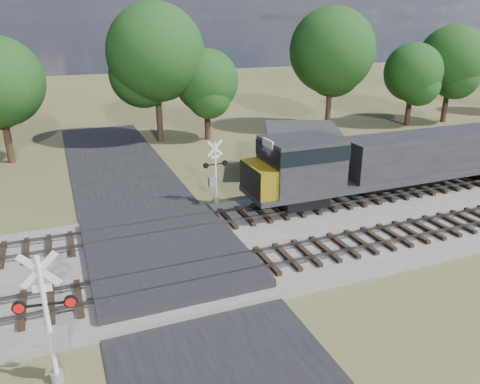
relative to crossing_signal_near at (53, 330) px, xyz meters
name	(u,v)px	position (x,y,z in m)	size (l,w,h in m)	color
ground	(169,264)	(4.83, 5.89, -1.86)	(160.00, 160.00, 0.00)	#464726
ballast_bed	(348,223)	(14.83, 6.39, -1.71)	(140.00, 10.00, 0.30)	gray
road	(169,263)	(4.83, 5.89, -1.82)	(7.00, 60.00, 0.08)	black
crossing_panel	(166,253)	(4.83, 6.39, -1.55)	(7.00, 9.00, 0.62)	#262628
track_near	(249,264)	(7.96, 3.89, -1.45)	(140.00, 2.60, 0.33)	black
track_far	(212,221)	(7.96, 8.89, -1.45)	(140.00, 2.60, 0.33)	black
crossing_signal_near	(53,330)	(0.00, 0.00, 0.00)	(1.80, 0.44, 4.48)	silver
crossing_signal_far	(214,177)	(9.28, 12.35, -0.25)	(1.57, 0.34, 3.89)	silver
equipment_shed	(301,151)	(16.74, 15.29, -0.15)	(6.48, 6.48, 3.39)	#48281E
treeline	(188,68)	(11.85, 26.43, 4.72)	(82.42, 12.01, 11.91)	black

